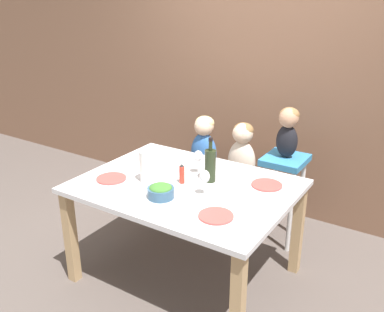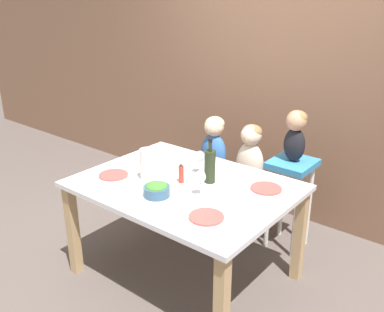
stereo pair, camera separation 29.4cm
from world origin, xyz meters
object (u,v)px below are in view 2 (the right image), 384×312
(chair_far_center, at_px, (248,192))
(dinner_plate_front_right, at_px, (206,217))
(chair_far_left, at_px, (213,181))
(person_child_center, at_px, (250,153))
(person_baby_right, at_px, (296,131))
(wine_glass_near, at_px, (201,178))
(wine_bottle, at_px, (210,165))
(wine_glass_far, at_px, (200,157))
(dinner_plate_back_left, at_px, (175,157))
(paper_towel_roll, at_px, (148,165))
(dinner_plate_back_right, at_px, (266,188))
(chair_right_highchair, at_px, (291,181))
(dinner_plate_front_left, at_px, (113,175))
(person_child_left, at_px, (214,144))
(salad_bowl_large, at_px, (157,189))

(chair_far_center, distance_m, dinner_plate_front_right, 1.24)
(chair_far_left, relative_size, chair_far_center, 1.00)
(chair_far_center, bearing_deg, person_child_center, 90.00)
(person_baby_right, relative_size, wine_glass_near, 2.30)
(person_child_center, bearing_deg, wine_bottle, -82.20)
(wine_glass_far, bearing_deg, person_baby_right, 55.63)
(wine_glass_near, relative_size, dinner_plate_back_left, 0.83)
(wine_glass_near, bearing_deg, paper_towel_roll, -175.69)
(wine_bottle, xyz_separation_m, dinner_plate_back_left, (-0.49, 0.20, -0.12))
(person_baby_right, bearing_deg, dinner_plate_back_right, -81.84)
(paper_towel_roll, bearing_deg, wine_bottle, 33.45)
(chair_right_highchair, bearing_deg, chair_far_left, 180.00)
(wine_glass_near, height_order, dinner_plate_front_right, wine_glass_near)
(chair_far_center, relative_size, wine_glass_near, 2.55)
(person_child_center, xyz_separation_m, wine_glass_far, (-0.05, -0.63, 0.15))
(wine_glass_near, xyz_separation_m, dinner_plate_front_left, (-0.68, -0.14, -0.12))
(wine_glass_far, relative_size, dinner_plate_back_left, 0.83)
(chair_far_center, bearing_deg, dinner_plate_back_left, -128.63)
(dinner_plate_back_left, bearing_deg, person_child_left, 87.55)
(chair_right_highchair, height_order, wine_glass_near, wine_glass_near)
(chair_far_center, xyz_separation_m, wine_glass_near, (0.17, -0.90, 0.50))
(chair_far_center, relative_size, person_child_center, 0.84)
(chair_far_left, bearing_deg, dinner_plate_back_right, -33.62)
(chair_far_center, height_order, dinner_plate_back_right, dinner_plate_back_right)
(wine_glass_near, distance_m, dinner_plate_back_right, 0.47)
(person_child_center, bearing_deg, dinner_plate_front_right, -71.17)
(chair_far_center, distance_m, wine_glass_far, 0.80)
(wine_bottle, bearing_deg, dinner_plate_front_right, -55.66)
(dinner_plate_front_right, bearing_deg, salad_bowl_large, 176.08)
(wine_bottle, bearing_deg, dinner_plate_front_left, -149.94)
(chair_right_highchair, xyz_separation_m, wine_glass_far, (-0.43, -0.62, 0.29))
(paper_towel_roll, xyz_separation_m, dinner_plate_front_right, (0.65, -0.18, -0.11))
(wine_bottle, bearing_deg, person_child_left, 123.92)
(person_baby_right, distance_m, wine_bottle, 0.77)
(person_child_center, relative_size, wine_glass_far, 3.04)
(chair_far_center, relative_size, dinner_plate_back_right, 2.12)
(chair_right_highchair, distance_m, person_child_center, 0.41)
(salad_bowl_large, height_order, dinner_plate_front_right, salad_bowl_large)
(wine_bottle, bearing_deg, wine_glass_far, 152.77)
(paper_towel_roll, bearing_deg, person_baby_right, 55.40)
(chair_far_left, height_order, salad_bowl_large, salad_bowl_large)
(person_baby_right, xyz_separation_m, wine_glass_far, (-0.43, -0.63, -0.12))
(wine_bottle, relative_size, wine_glass_near, 1.83)
(chair_far_center, height_order, wine_glass_far, wine_glass_far)
(chair_far_center, bearing_deg, chair_right_highchair, 0.00)
(dinner_plate_front_left, bearing_deg, wine_bottle, 30.06)
(person_baby_right, bearing_deg, dinner_plate_front_right, -90.05)
(person_child_left, height_order, paper_towel_roll, same)
(person_child_center, bearing_deg, wine_glass_far, -94.29)
(paper_towel_roll, relative_size, wine_glass_near, 1.30)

